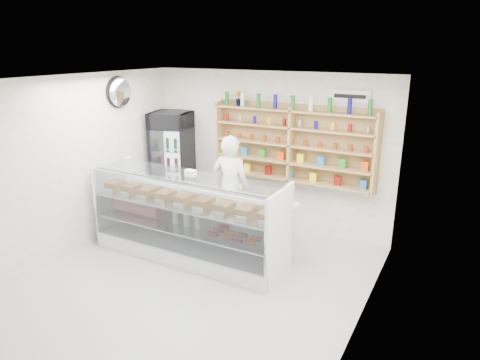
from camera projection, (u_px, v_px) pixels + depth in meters
The scene contains 8 objects.
room at pixel (187, 191), 5.55m from camera, with size 5.00×5.00×5.00m.
display_counter at pixel (190, 234), 6.73m from camera, with size 3.11×0.93×1.36m.
shop_worker at pixel (231, 188), 7.22m from camera, with size 0.66×0.43×1.81m, color silver.
drinks_cooler at pixel (173, 164), 8.30m from camera, with size 0.88×0.87×2.02m.
wall_shelving at pixel (291, 145), 7.22m from camera, with size 2.84×0.28×1.33m.
potted_plant at pixel (240, 98), 7.46m from camera, with size 0.15×0.12×0.27m, color #1E6626.
security_mirror at pixel (121, 92), 7.23m from camera, with size 0.15×0.50×0.50m, color silver.
wall_sign at pixel (350, 96), 6.67m from camera, with size 0.62×0.03×0.20m, color white.
Camera 1 is at (3.11, -4.28, 3.20)m, focal length 32.00 mm.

